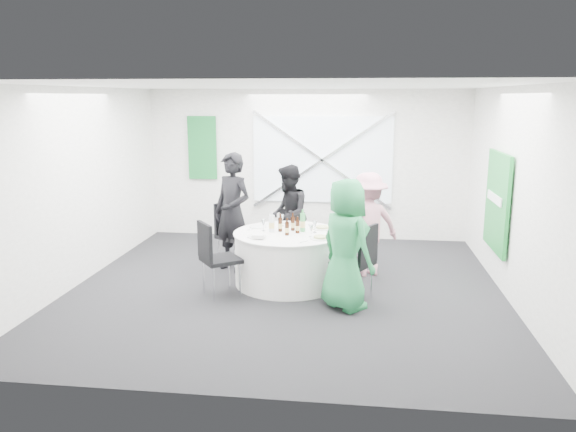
# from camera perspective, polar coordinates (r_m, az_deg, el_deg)

# --- Properties ---
(floor) EXTENTS (6.00, 6.00, 0.00)m
(floor) POSITION_cam_1_polar(r_m,az_deg,el_deg) (8.04, -0.18, -7.29)
(floor) COLOR black
(floor) RESTS_ON ground
(ceiling) EXTENTS (6.00, 6.00, 0.00)m
(ceiling) POSITION_cam_1_polar(r_m,az_deg,el_deg) (7.58, -0.19, 13.10)
(ceiling) COLOR white
(ceiling) RESTS_ON wall_back
(wall_back) EXTENTS (6.00, 0.00, 6.00)m
(wall_back) POSITION_cam_1_polar(r_m,az_deg,el_deg) (10.64, 1.89, 5.24)
(wall_back) COLOR silver
(wall_back) RESTS_ON floor
(wall_front) EXTENTS (6.00, 0.00, 6.00)m
(wall_front) POSITION_cam_1_polar(r_m,az_deg,el_deg) (4.79, -4.78, -3.24)
(wall_front) COLOR silver
(wall_front) RESTS_ON floor
(wall_left) EXTENTS (0.00, 6.00, 6.00)m
(wall_left) POSITION_cam_1_polar(r_m,az_deg,el_deg) (8.60, -20.46, 2.85)
(wall_left) COLOR silver
(wall_left) RESTS_ON floor
(wall_right) EXTENTS (0.00, 6.00, 6.00)m
(wall_right) POSITION_cam_1_polar(r_m,az_deg,el_deg) (7.89, 21.98, 1.97)
(wall_right) COLOR silver
(wall_right) RESTS_ON floor
(window_panel) EXTENTS (2.60, 0.03, 1.60)m
(window_panel) POSITION_cam_1_polar(r_m,az_deg,el_deg) (10.57, 3.50, 5.72)
(window_panel) COLOR silver
(window_panel) RESTS_ON wall_back
(window_brace_a) EXTENTS (2.63, 0.05, 1.84)m
(window_brace_a) POSITION_cam_1_polar(r_m,az_deg,el_deg) (10.53, 3.49, 5.69)
(window_brace_a) COLOR silver
(window_brace_a) RESTS_ON window_panel
(window_brace_b) EXTENTS (2.63, 0.05, 1.84)m
(window_brace_b) POSITION_cam_1_polar(r_m,az_deg,el_deg) (10.53, 3.49, 5.69)
(window_brace_b) COLOR silver
(window_brace_b) RESTS_ON window_panel
(green_banner) EXTENTS (0.55, 0.04, 1.20)m
(green_banner) POSITION_cam_1_polar(r_m,az_deg,el_deg) (10.93, -8.70, 6.86)
(green_banner) COLOR #125A20
(green_banner) RESTS_ON wall_back
(green_sign) EXTENTS (0.05, 1.20, 1.40)m
(green_sign) POSITION_cam_1_polar(r_m,az_deg,el_deg) (8.48, 20.48, 1.36)
(green_sign) COLOR #17802E
(green_sign) RESTS_ON wall_right
(banquet_table) EXTENTS (1.56, 1.56, 0.76)m
(banquet_table) POSITION_cam_1_polar(r_m,az_deg,el_deg) (8.11, 0.00, -4.29)
(banquet_table) COLOR silver
(banquet_table) RESTS_ON floor
(chair_back) EXTENTS (0.43, 0.44, 0.87)m
(chair_back) POSITION_cam_1_polar(r_m,az_deg,el_deg) (9.09, 0.28, -1.65)
(chair_back) COLOR black
(chair_back) RESTS_ON floor
(chair_back_left) EXTENTS (0.65, 0.65, 1.02)m
(chair_back_left) POSITION_cam_1_polar(r_m,az_deg,el_deg) (8.93, -5.81, -1.33)
(chair_back_left) COLOR black
(chair_back_left) RESTS_ON floor
(chair_back_right) EXTENTS (0.61, 0.61, 0.96)m
(chair_back_right) POSITION_cam_1_polar(r_m,az_deg,el_deg) (8.66, 6.07, -2.04)
(chair_back_right) COLOR black
(chair_back_right) RESTS_ON floor
(chair_front_right) EXTENTS (0.64, 0.64, 1.03)m
(chair_front_right) POSITION_cam_1_polar(r_m,az_deg,el_deg) (7.42, 7.25, -4.09)
(chair_front_right) COLOR black
(chair_front_right) RESTS_ON floor
(chair_front_left) EXTENTS (0.66, 0.66, 1.03)m
(chair_front_left) POSITION_cam_1_polar(r_m,az_deg,el_deg) (7.58, -7.51, -3.74)
(chair_front_left) COLOR black
(chair_front_left) RESTS_ON floor
(person_man_back_left) EXTENTS (0.80, 0.72, 1.83)m
(person_man_back_left) POSITION_cam_1_polar(r_m,az_deg,el_deg) (8.66, -5.65, 0.37)
(person_man_back_left) COLOR black
(person_man_back_left) RESTS_ON floor
(person_man_back) EXTENTS (0.52, 0.83, 1.60)m
(person_man_back) POSITION_cam_1_polar(r_m,az_deg,el_deg) (9.02, 0.02, 0.15)
(person_man_back) COLOR black
(person_man_back) RESTS_ON floor
(person_woman_pink) EXTENTS (1.11, 0.87, 1.57)m
(person_woman_pink) POSITION_cam_1_polar(r_m,az_deg,el_deg) (8.50, 8.12, -0.84)
(person_woman_pink) COLOR #C78192
(person_woman_pink) RESTS_ON floor
(person_woman_green) EXTENTS (0.95, 0.96, 1.68)m
(person_woman_green) POSITION_cam_1_polar(r_m,az_deg,el_deg) (7.09, 5.89, -2.90)
(person_woman_green) COLOR #238146
(person_woman_green) RESTS_ON floor
(plate_back) EXTENTS (0.27, 0.27, 0.01)m
(plate_back) POSITION_cam_1_polar(r_m,az_deg,el_deg) (8.48, 0.82, -0.85)
(plate_back) COLOR silver
(plate_back) RESTS_ON banquet_table
(plate_back_left) EXTENTS (0.25, 0.25, 0.01)m
(plate_back_left) POSITION_cam_1_polar(r_m,az_deg,el_deg) (8.34, -3.08, -1.10)
(plate_back_left) COLOR silver
(plate_back_left) RESTS_ON banquet_table
(plate_back_right) EXTENTS (0.29, 0.29, 0.04)m
(plate_back_right) POSITION_cam_1_polar(r_m,az_deg,el_deg) (8.23, 3.51, -1.22)
(plate_back_right) COLOR silver
(plate_back_right) RESTS_ON banquet_table
(plate_front_right) EXTENTS (0.29, 0.29, 0.04)m
(plate_front_right) POSITION_cam_1_polar(r_m,az_deg,el_deg) (7.66, 3.33, -2.21)
(plate_front_right) COLOR silver
(plate_front_right) RESTS_ON banquet_table
(plate_front_left) EXTENTS (0.26, 0.26, 0.01)m
(plate_front_left) POSITION_cam_1_polar(r_m,az_deg,el_deg) (7.77, -3.21, -2.08)
(plate_front_left) COLOR silver
(plate_front_left) RESTS_ON banquet_table
(napkin) EXTENTS (0.17, 0.12, 0.05)m
(napkin) POSITION_cam_1_polar(r_m,az_deg,el_deg) (7.65, -3.04, -2.06)
(napkin) COLOR silver
(napkin) RESTS_ON plate_front_left
(beer_bottle_a) EXTENTS (0.06, 0.06, 0.26)m
(beer_bottle_a) POSITION_cam_1_polar(r_m,az_deg,el_deg) (8.05, -0.80, -0.88)
(beer_bottle_a) COLOR #361709
(beer_bottle_a) RESTS_ON banquet_table
(beer_bottle_b) EXTENTS (0.06, 0.06, 0.26)m
(beer_bottle_b) POSITION_cam_1_polar(r_m,az_deg,el_deg) (8.11, 0.49, -0.79)
(beer_bottle_b) COLOR #361709
(beer_bottle_b) RESTS_ON banquet_table
(beer_bottle_c) EXTENTS (0.06, 0.06, 0.24)m
(beer_bottle_c) POSITION_cam_1_polar(r_m,az_deg,el_deg) (7.95, 0.97, -1.10)
(beer_bottle_c) COLOR #361709
(beer_bottle_c) RESTS_ON banquet_table
(beer_bottle_d) EXTENTS (0.06, 0.06, 0.25)m
(beer_bottle_d) POSITION_cam_1_polar(r_m,az_deg,el_deg) (7.83, -0.10, -1.30)
(beer_bottle_d) COLOR #361709
(beer_bottle_d) RESTS_ON banquet_table
(green_water_bottle) EXTENTS (0.08, 0.08, 0.32)m
(green_water_bottle) POSITION_cam_1_polar(r_m,az_deg,el_deg) (8.04, 1.51, -0.68)
(green_water_bottle) COLOR #3A994F
(green_water_bottle) RESTS_ON banquet_table
(clear_water_bottle) EXTENTS (0.08, 0.08, 0.31)m
(clear_water_bottle) POSITION_cam_1_polar(r_m,az_deg,el_deg) (8.02, -1.67, -0.79)
(clear_water_bottle) COLOR silver
(clear_water_bottle) RESTS_ON banquet_table
(wine_glass_a) EXTENTS (0.07, 0.07, 0.17)m
(wine_glass_a) POSITION_cam_1_polar(r_m,az_deg,el_deg) (7.99, 2.75, -0.81)
(wine_glass_a) COLOR white
(wine_glass_a) RESTS_ON banquet_table
(wine_glass_b) EXTENTS (0.07, 0.07, 0.17)m
(wine_glass_b) POSITION_cam_1_polar(r_m,az_deg,el_deg) (8.09, -2.52, -0.65)
(wine_glass_b) COLOR white
(wine_glass_b) RESTS_ON banquet_table
(wine_glass_c) EXTENTS (0.07, 0.07, 0.17)m
(wine_glass_c) POSITION_cam_1_polar(r_m,az_deg,el_deg) (7.73, 2.35, -1.24)
(wine_glass_c) COLOR white
(wine_glass_c) RESTS_ON banquet_table
(wine_glass_d) EXTENTS (0.07, 0.07, 0.17)m
(wine_glass_d) POSITION_cam_1_polar(r_m,az_deg,el_deg) (8.38, -0.61, -0.18)
(wine_glass_d) COLOR white
(wine_glass_d) RESTS_ON banquet_table
(fork_a) EXTENTS (0.09, 0.14, 0.01)m
(fork_a) POSITION_cam_1_polar(r_m,az_deg,el_deg) (8.08, 4.07, -1.57)
(fork_a) COLOR silver
(fork_a) RESTS_ON banquet_table
(knife_a) EXTENTS (0.09, 0.14, 0.01)m
(knife_a) POSITION_cam_1_polar(r_m,az_deg,el_deg) (8.39, 2.92, -1.03)
(knife_a) COLOR silver
(knife_a) RESTS_ON banquet_table
(fork_b) EXTENTS (0.09, 0.14, 0.01)m
(fork_b) POSITION_cam_1_polar(r_m,az_deg,el_deg) (8.48, -2.21, -0.90)
(fork_b) COLOR silver
(fork_b) RESTS_ON banquet_table
(knife_b) EXTENTS (0.08, 0.14, 0.01)m
(knife_b) POSITION_cam_1_polar(r_m,az_deg,el_deg) (8.20, -3.84, -1.37)
(knife_b) COLOR silver
(knife_b) RESTS_ON banquet_table
(fork_c) EXTENTS (0.15, 0.03, 0.01)m
(fork_c) POSITION_cam_1_polar(r_m,az_deg,el_deg) (8.51, 1.83, -0.85)
(fork_c) COLOR silver
(fork_c) RESTS_ON banquet_table
(knife_c) EXTENTS (0.15, 0.02, 0.01)m
(knife_c) POSITION_cam_1_polar(r_m,az_deg,el_deg) (8.56, -0.52, -0.75)
(knife_c) COLOR silver
(knife_c) RESTS_ON banquet_table
(fork_d) EXTENTS (0.11, 0.12, 0.01)m
(fork_d) POSITION_cam_1_polar(r_m,az_deg,el_deg) (7.49, 1.63, -2.63)
(fork_d) COLOR silver
(fork_d) RESTS_ON banquet_table
(knife_d) EXTENTS (0.11, 0.12, 0.01)m
(knife_d) POSITION_cam_1_polar(r_m,az_deg,el_deg) (7.75, 3.69, -2.16)
(knife_d) COLOR silver
(knife_d) RESTS_ON banquet_table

